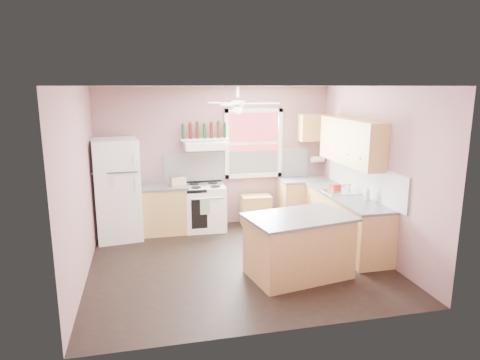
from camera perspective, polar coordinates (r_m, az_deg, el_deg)
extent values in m
plane|color=black|center=(6.83, -0.26, -10.87)|extent=(4.50, 4.50, 0.00)
plane|color=white|center=(6.27, -0.29, 12.41)|extent=(4.50, 4.50, 0.00)
cube|color=#8C6365|center=(8.37, -3.29, 3.10)|extent=(4.50, 0.05, 2.70)
cube|color=#8C6365|center=(7.25, 17.57, 1.09)|extent=(0.05, 4.00, 2.70)
cube|color=#8C6365|center=(6.34, -20.79, -0.70)|extent=(0.05, 4.00, 2.70)
cube|color=white|center=(8.45, -0.22, 2.00)|extent=(2.90, 0.03, 0.55)
cube|color=white|center=(7.52, 16.07, 0.21)|extent=(0.03, 2.60, 0.55)
cube|color=maroon|center=(8.45, 1.78, 4.92)|extent=(1.00, 0.02, 1.20)
cube|color=white|center=(8.42, 1.82, 4.89)|extent=(1.16, 0.07, 1.36)
cube|color=white|center=(7.90, -16.09, -1.23)|extent=(0.86, 0.84, 1.81)
cube|color=#AE8948|center=(8.15, -10.21, -3.96)|extent=(0.90, 0.60, 0.86)
cube|color=#4F4F52|center=(8.04, -10.33, -0.88)|extent=(0.92, 0.62, 0.04)
cube|color=silver|center=(7.93, -8.32, -0.18)|extent=(0.31, 0.23, 0.18)
cube|color=white|center=(8.22, -4.67, -3.67)|extent=(0.77, 0.66, 0.86)
cube|color=white|center=(8.03, -4.61, 4.63)|extent=(0.78, 0.50, 0.14)
cube|color=white|center=(8.13, -4.75, 5.44)|extent=(0.90, 0.26, 0.03)
cube|color=#AE8948|center=(8.48, 2.13, -4.14)|extent=(0.59, 0.41, 0.57)
cube|color=#AE8948|center=(8.72, 8.57, -2.83)|extent=(1.00, 0.60, 0.86)
cube|color=#AE8948|center=(7.57, 13.84, -5.40)|extent=(0.60, 2.20, 0.86)
cube|color=#4F4F52|center=(8.61, 8.67, 0.06)|extent=(1.02, 0.62, 0.04)
cube|color=#4F4F52|center=(7.45, 13.95, -2.11)|extent=(0.62, 2.22, 0.04)
cube|color=silver|center=(7.62, 13.28, -1.64)|extent=(0.55, 0.45, 0.03)
cylinder|color=silver|center=(7.67, 14.39, -1.02)|extent=(0.03, 0.03, 0.14)
cube|color=#AE8948|center=(7.52, 14.58, 4.98)|extent=(0.33, 1.80, 0.76)
cube|color=#AE8948|center=(8.65, 9.82, 6.92)|extent=(0.60, 0.33, 0.52)
cylinder|color=white|center=(8.81, 10.31, 2.73)|extent=(0.26, 0.12, 0.12)
cube|color=#AE8948|center=(6.29, 7.81, -8.86)|extent=(1.51, 1.11, 0.86)
cube|color=#4F4F52|center=(6.14, 7.93, -4.94)|extent=(1.61, 1.21, 0.04)
cylinder|color=white|center=(6.28, -0.29, 10.13)|extent=(0.20, 0.20, 0.08)
imported|color=silver|center=(7.15, 16.61, -1.67)|extent=(0.10, 0.10, 0.25)
cube|color=#A8260E|center=(7.77, 12.59, -0.91)|extent=(0.21, 0.17, 0.10)
cylinder|color=#143819|center=(8.07, -7.59, 6.39)|extent=(0.06, 0.06, 0.27)
cylinder|color=#590F0F|center=(8.08, -6.65, 6.50)|extent=(0.06, 0.06, 0.29)
cylinder|color=#3F230F|center=(8.10, -5.71, 6.60)|extent=(0.06, 0.06, 0.31)
cylinder|color=#143819|center=(8.12, -4.77, 6.49)|extent=(0.06, 0.06, 0.27)
cylinder|color=#590F0F|center=(8.14, -3.83, 6.59)|extent=(0.06, 0.06, 0.29)
cylinder|color=#3F230F|center=(8.16, -2.90, 6.69)|extent=(0.06, 0.06, 0.31)
cylinder|color=#143819|center=(8.18, -1.97, 6.57)|extent=(0.06, 0.06, 0.27)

